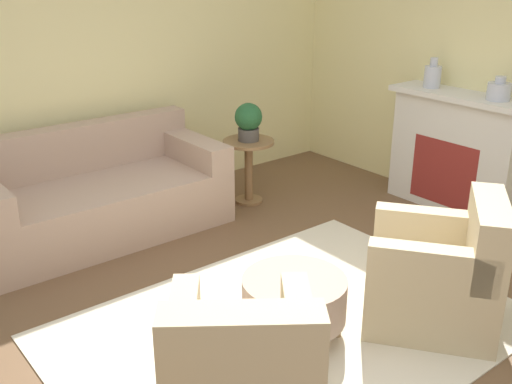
% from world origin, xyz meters
% --- Properties ---
extents(ground_plane, '(16.00, 16.00, 0.00)m').
position_xyz_m(ground_plane, '(0.00, 0.00, 0.00)').
color(ground_plane, brown).
extents(wall_back, '(9.45, 0.12, 2.80)m').
position_xyz_m(wall_back, '(0.00, 2.78, 1.40)').
color(wall_back, beige).
rests_on(wall_back, ground_plane).
extents(rug, '(2.90, 2.08, 0.01)m').
position_xyz_m(rug, '(0.00, 0.00, 0.01)').
color(rug, beige).
rests_on(rug, ground_plane).
extents(couch, '(2.12, 0.99, 0.89)m').
position_xyz_m(couch, '(-0.32, 2.15, 0.33)').
color(couch, tan).
rests_on(couch, ground_plane).
extents(armchair_left, '(1.05, 1.06, 0.87)m').
position_xyz_m(armchair_left, '(-0.80, -0.53, 0.34)').
color(armchair_left, '#C6B289').
rests_on(armchair_left, rug).
extents(armchair_right, '(1.05, 1.06, 0.87)m').
position_xyz_m(armchair_right, '(0.80, -0.53, 0.34)').
color(armchair_right, '#C6B289').
rests_on(armchair_right, rug).
extents(ottoman_table, '(0.66, 0.66, 0.39)m').
position_xyz_m(ottoman_table, '(-0.02, -0.05, 0.26)').
color(ottoman_table, tan).
rests_on(ottoman_table, rug).
extents(side_table, '(0.49, 0.49, 0.63)m').
position_xyz_m(side_table, '(1.12, 1.88, 0.42)').
color(side_table, olive).
rests_on(side_table, ground_plane).
extents(fireplace, '(0.44, 1.33, 1.11)m').
position_xyz_m(fireplace, '(2.55, 0.57, 0.58)').
color(fireplace, silver).
rests_on(fireplace, ground_plane).
extents(vase_mantel_near, '(0.16, 0.16, 0.28)m').
position_xyz_m(vase_mantel_near, '(2.54, 0.91, 1.22)').
color(vase_mantel_near, silver).
rests_on(vase_mantel_near, fireplace).
extents(vase_mantel_far, '(0.20, 0.20, 0.20)m').
position_xyz_m(vase_mantel_far, '(2.54, 0.23, 1.19)').
color(vase_mantel_far, silver).
rests_on(vase_mantel_far, fireplace).
extents(potted_plant_on_side_table, '(0.26, 0.26, 0.36)m').
position_xyz_m(potted_plant_on_side_table, '(1.12, 1.88, 0.82)').
color(potted_plant_on_side_table, '#4C4742').
rests_on(potted_plant_on_side_table, side_table).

